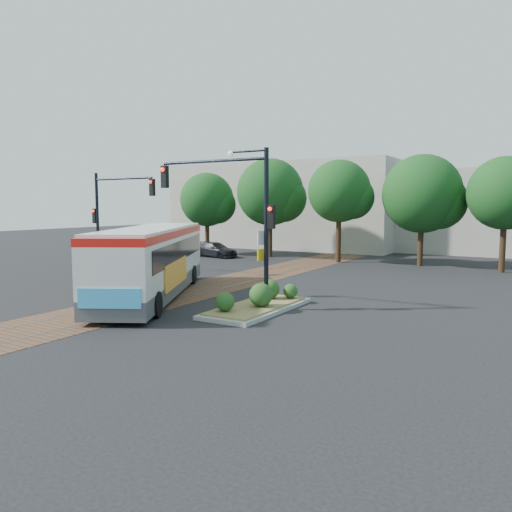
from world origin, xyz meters
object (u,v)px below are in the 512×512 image
object	(u,v)px
signal_pole_left	(110,208)
city_bus	(153,258)
traffic_island	(259,301)
officer	(87,266)
signal_pole_main	(239,203)
parked_car	(215,250)

from	to	relation	value
signal_pole_left	city_bus	bearing A→B (deg)	-32.00
traffic_island	officer	size ratio (longest dim) A/B	2.92
city_bus	officer	world-z (taller)	city_bus
signal_pole_main	parked_car	size ratio (longest dim) A/B	1.51
signal_pole_main	officer	xyz separation A→B (m)	(-10.10, 1.12, -3.27)
signal_pole_main	signal_pole_left	distance (m)	13.14
city_bus	signal_pole_main	distance (m)	5.12
officer	parked_car	size ratio (longest dim) A/B	0.45
traffic_island	city_bus	bearing A→B (deg)	179.29
traffic_island	officer	xyz separation A→B (m)	(-11.06, 1.21, 0.56)
parked_car	officer	bearing A→B (deg)	-162.94
city_bus	officer	xyz separation A→B (m)	(-5.60, 1.14, -0.83)
city_bus	officer	size ratio (longest dim) A/B	6.34
city_bus	parked_car	xyz separation A→B (m)	(-7.56, 15.40, -1.15)
officer	parked_car	xyz separation A→B (m)	(-1.96, 14.26, -0.32)
traffic_island	signal_pole_left	xyz separation A→B (m)	(-13.19, 4.89, 3.54)
city_bus	signal_pole_main	bearing A→B (deg)	-27.91
city_bus	traffic_island	distance (m)	5.64
city_bus	traffic_island	xyz separation A→B (m)	(5.46, -0.07, -1.39)
signal_pole_main	parked_car	world-z (taller)	signal_pole_main
signal_pole_left	officer	world-z (taller)	signal_pole_left
city_bus	signal_pole_main	xyz separation A→B (m)	(4.51, 0.02, 2.44)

